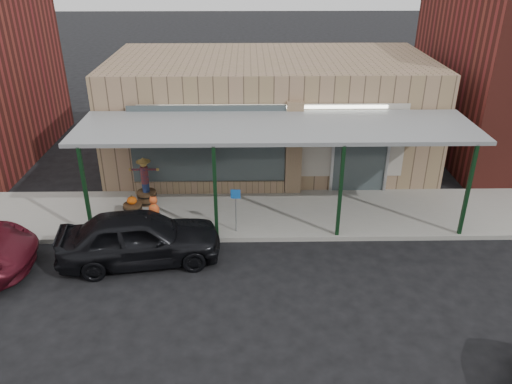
{
  "coord_description": "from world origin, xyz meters",
  "views": [
    {
      "loc": [
        -0.84,
        -10.66,
        7.96
      ],
      "look_at": [
        -0.62,
        2.6,
        1.37
      ],
      "focal_mm": 35.0,
      "sensor_mm": 36.0,
      "label": 1
    }
  ],
  "objects_px": {
    "barrel_scarecrow": "(146,188)",
    "parked_sedan": "(140,237)",
    "barrel_pumpkin": "(133,208)",
    "handicap_sign": "(236,205)"
  },
  "relations": [
    {
      "from": "barrel_pumpkin",
      "to": "handicap_sign",
      "type": "bearing_deg",
      "value": -17.75
    },
    {
      "from": "handicap_sign",
      "to": "parked_sedan",
      "type": "relative_size",
      "value": 0.3
    },
    {
      "from": "barrel_scarecrow",
      "to": "handicap_sign",
      "type": "xyz_separation_m",
      "value": [
        3.04,
        -1.91,
        0.35
      ]
    },
    {
      "from": "barrel_pumpkin",
      "to": "parked_sedan",
      "type": "distance_m",
      "value": 2.49
    },
    {
      "from": "barrel_scarecrow",
      "to": "parked_sedan",
      "type": "bearing_deg",
      "value": -75.9
    },
    {
      "from": "barrel_scarecrow",
      "to": "parked_sedan",
      "type": "height_order",
      "value": "barrel_scarecrow"
    },
    {
      "from": "handicap_sign",
      "to": "barrel_pumpkin",
      "type": "bearing_deg",
      "value": 165.98
    },
    {
      "from": "barrel_pumpkin",
      "to": "parked_sedan",
      "type": "xyz_separation_m",
      "value": [
        0.71,
        -2.36,
        0.35
      ]
    },
    {
      "from": "barrel_pumpkin",
      "to": "parked_sedan",
      "type": "bearing_deg",
      "value": -73.18
    },
    {
      "from": "barrel_scarecrow",
      "to": "barrel_pumpkin",
      "type": "relative_size",
      "value": 2.1
    }
  ]
}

